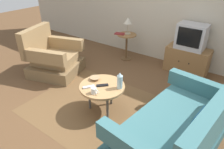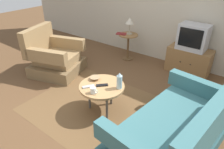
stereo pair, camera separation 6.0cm
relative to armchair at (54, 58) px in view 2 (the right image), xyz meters
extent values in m
plane|color=brown|center=(1.51, -0.35, -0.32)|extent=(16.00, 16.00, 0.00)
cube|color=#BCB29E|center=(1.51, 2.03, 1.03)|extent=(9.00, 0.12, 2.70)
cube|color=brown|center=(1.63, -0.39, -0.32)|extent=(2.37, 1.77, 0.00)
cube|color=brown|center=(0.06, 0.02, -0.20)|extent=(1.17, 1.15, 0.24)
cube|color=#93754C|center=(0.06, 0.02, 0.01)|extent=(0.95, 0.84, 0.18)
cube|color=#93754C|center=(-0.32, -0.11, 0.37)|extent=(0.42, 0.90, 0.54)
cube|color=#93754C|center=(0.18, -0.34, 0.22)|extent=(0.93, 0.43, 0.25)
cube|color=#93754C|center=(-0.06, 0.38, 0.22)|extent=(0.93, 0.43, 0.25)
cube|color=#325C60|center=(2.78, -0.41, -0.20)|extent=(1.19, 1.80, 0.24)
cube|color=#3D7075|center=(2.78, -0.41, 0.01)|extent=(1.01, 1.51, 0.18)
cube|color=#3D7075|center=(3.21, -0.46, 0.37)|extent=(0.34, 1.70, 0.55)
cube|color=#3D7075|center=(2.88, 0.36, 0.21)|extent=(1.00, 0.26, 0.22)
cube|color=teal|center=(3.07, -0.46, 0.24)|extent=(0.21, 0.29, 0.29)
cylinder|color=tan|center=(1.63, -0.39, 0.13)|extent=(0.69, 0.69, 0.04)
cylinder|color=#4C4742|center=(1.65, -0.17, -0.10)|extent=(0.04, 0.04, 0.44)
cylinder|color=#4C4742|center=(1.44, -0.47, -0.10)|extent=(0.04, 0.04, 0.44)
cylinder|color=#4C4742|center=(1.82, -0.50, -0.10)|extent=(0.04, 0.04, 0.44)
cylinder|color=olive|center=(0.88, 1.49, 0.29)|extent=(0.45, 0.45, 0.02)
cylinder|color=brown|center=(0.88, 1.49, -0.02)|extent=(0.05, 0.05, 0.60)
cylinder|color=brown|center=(0.88, 1.49, -0.31)|extent=(0.25, 0.25, 0.02)
cube|color=olive|center=(2.27, 1.72, -0.05)|extent=(0.87, 0.42, 0.54)
sphere|color=black|center=(2.16, 1.50, -0.02)|extent=(0.02, 0.02, 0.02)
sphere|color=black|center=(2.37, 1.50, -0.02)|extent=(0.02, 0.02, 0.02)
cube|color=#B7B7BC|center=(2.27, 1.71, 0.47)|extent=(0.56, 0.38, 0.51)
cube|color=black|center=(2.27, 1.51, 0.50)|extent=(0.44, 0.01, 0.37)
cylinder|color=#9E937A|center=(0.88, 1.52, 0.32)|extent=(0.14, 0.14, 0.02)
cylinder|color=#9E937A|center=(0.88, 1.52, 0.44)|extent=(0.02, 0.02, 0.23)
cone|color=beige|center=(0.88, 1.52, 0.62)|extent=(0.19, 0.19, 0.13)
cylinder|color=silver|center=(1.89, -0.29, 0.25)|extent=(0.08, 0.08, 0.21)
cone|color=silver|center=(1.89, -0.29, 0.38)|extent=(0.08, 0.08, 0.05)
cylinder|color=white|center=(1.67, -0.62, 0.20)|extent=(0.08, 0.08, 0.09)
torus|color=white|center=(1.72, -0.62, 0.20)|extent=(0.06, 0.01, 0.06)
cone|color=tan|center=(1.43, -0.32, 0.17)|extent=(0.17, 0.17, 0.04)
cube|color=black|center=(1.64, -0.40, 0.16)|extent=(0.16, 0.17, 0.02)
cube|color=#B2B2B7|center=(1.51, -0.55, 0.16)|extent=(0.14, 0.18, 0.02)
cube|color=maroon|center=(0.74, 1.41, 0.32)|extent=(0.26, 0.22, 0.02)
camera|label=1|loc=(3.28, -2.40, 1.81)|focal=32.61mm
camera|label=2|loc=(3.33, -2.37, 1.81)|focal=32.61mm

